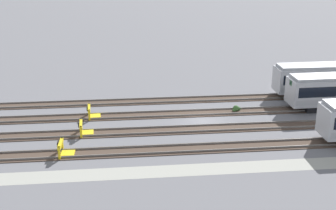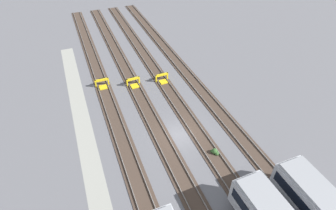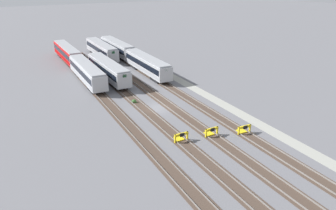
{
  "view_description": "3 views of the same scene",
  "coord_description": "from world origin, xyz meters",
  "views": [
    {
      "loc": [
        -8.02,
        -42.46,
        17.16
      ],
      "look_at": [
        -3.54,
        0.0,
        1.8
      ],
      "focal_mm": 50.0,
      "sensor_mm": 36.0,
      "label": 1
    },
    {
      "loc": [
        19.23,
        -9.11,
        21.85
      ],
      "look_at": [
        -3.54,
        0.0,
        1.8
      ],
      "focal_mm": 28.0,
      "sensor_mm": 36.0,
      "label": 2
    },
    {
      "loc": [
        -43.06,
        20.36,
        19.61
      ],
      "look_at": [
        -3.54,
        0.0,
        1.8
      ],
      "focal_mm": 35.0,
      "sensor_mm": 36.0,
      "label": 3
    }
  ],
  "objects": [
    {
      "name": "ground_plane",
      "position": [
        0.0,
        0.0,
        0.0
      ],
      "size": [
        400.0,
        400.0,
        0.0
      ],
      "primitive_type": "plane",
      "color": "slate"
    },
    {
      "name": "service_walkway",
      "position": [
        0.0,
        -10.15,
        0.0
      ],
      "size": [
        54.0,
        2.0,
        0.01
      ],
      "primitive_type": "cube",
      "color": "#9E9E93",
      "rests_on": "ground"
    },
    {
      "name": "rail_track_nearest",
      "position": [
        0.0,
        -6.34,
        0.04
      ],
      "size": [
        90.0,
        2.23,
        0.21
      ],
      "color": "#47382D",
      "rests_on": "ground"
    },
    {
      "name": "rail_track_near_inner",
      "position": [
        0.0,
        -2.11,
        0.04
      ],
      "size": [
        90.0,
        2.24,
        0.21
      ],
      "color": "#47382D",
      "rests_on": "ground"
    },
    {
      "name": "rail_track_middle",
      "position": [
        0.0,
        2.11,
        0.04
      ],
      "size": [
        90.0,
        2.24,
        0.21
      ],
      "color": "#47382D",
      "rests_on": "ground"
    },
    {
      "name": "rail_track_far_inner",
      "position": [
        0.0,
        6.34,
        0.04
      ],
      "size": [
        90.0,
        2.23,
        0.21
      ],
      "color": "#47382D",
      "rests_on": "ground"
    },
    {
      "name": "bumper_stop_nearest_track",
      "position": [
        -12.96,
        -6.35,
        0.51
      ],
      "size": [
        1.36,
        2.01,
        1.22
      ],
      "color": "yellow",
      "rests_on": "ground"
    },
    {
      "name": "bumper_stop_near_inner_track",
      "position": [
        -11.57,
        -2.1,
        0.51
      ],
      "size": [
        1.38,
        2.01,
        1.22
      ],
      "color": "yellow",
      "rests_on": "ground"
    },
    {
      "name": "bumper_stop_middle_track",
      "position": [
        -11.05,
        2.13,
        0.51
      ],
      "size": [
        1.38,
        2.01,
        1.22
      ],
      "color": "yellow",
      "rests_on": "ground"
    },
    {
      "name": "weed_clump",
      "position": [
        3.9,
        2.42,
        0.24
      ],
      "size": [
        0.92,
        0.7,
        0.64
      ],
      "color": "#38602D",
      "rests_on": "ground"
    }
  ]
}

